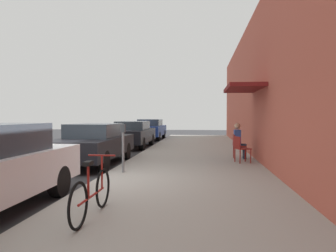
% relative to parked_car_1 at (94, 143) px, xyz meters
% --- Properties ---
extents(ground_plane, '(60.00, 60.00, 0.00)m').
position_rel_parked_car_1_xyz_m(ground_plane, '(1.10, -2.96, -0.73)').
color(ground_plane, '#2D2D30').
extents(sidewalk_slab, '(4.50, 32.00, 0.12)m').
position_rel_parked_car_1_xyz_m(sidewalk_slab, '(3.35, -0.96, -0.67)').
color(sidewalk_slab, '#9E9B93').
rests_on(sidewalk_slab, ground_plane).
extents(building_facade, '(1.40, 32.00, 5.55)m').
position_rel_parked_car_1_xyz_m(building_facade, '(5.75, -0.96, 2.04)').
color(building_facade, '#BC5442').
rests_on(building_facade, ground_plane).
extents(parked_car_1, '(1.80, 4.40, 1.40)m').
position_rel_parked_car_1_xyz_m(parked_car_1, '(0.00, 0.00, 0.00)').
color(parked_car_1, black).
rests_on(parked_car_1, ground_plane).
extents(parked_car_2, '(1.80, 4.40, 1.39)m').
position_rel_parked_car_1_xyz_m(parked_car_2, '(0.00, 5.86, -0.00)').
color(parked_car_2, black).
rests_on(parked_car_2, ground_plane).
extents(parked_car_3, '(1.80, 4.40, 1.44)m').
position_rel_parked_car_1_xyz_m(parked_car_3, '(0.00, 11.41, 0.02)').
color(parked_car_3, navy).
rests_on(parked_car_3, ground_plane).
extents(parking_meter, '(0.12, 0.10, 1.32)m').
position_rel_parked_car_1_xyz_m(parking_meter, '(1.55, -2.01, 0.16)').
color(parking_meter, slate).
rests_on(parking_meter, sidewalk_slab).
extents(bicycle_0, '(0.46, 1.71, 0.90)m').
position_rel_parked_car_1_xyz_m(bicycle_0, '(2.05, -5.80, -0.25)').
color(bicycle_0, black).
rests_on(bicycle_0, sidewalk_slab).
extents(cafe_chair_0, '(0.56, 0.56, 0.87)m').
position_rel_parked_car_1_xyz_m(cafe_chair_0, '(4.97, 0.16, -0.10)').
color(cafe_chair_0, maroon).
rests_on(cafe_chair_0, sidewalk_slab).
extents(cafe_chair_1, '(0.45, 0.45, 0.87)m').
position_rel_parked_car_1_xyz_m(cafe_chair_1, '(4.96, 1.14, -0.10)').
color(cafe_chair_1, maroon).
rests_on(cafe_chair_1, sidewalk_slab).
extents(seated_patron_1, '(0.43, 0.36, 1.29)m').
position_rel_parked_car_1_xyz_m(seated_patron_1, '(5.02, 1.14, 0.09)').
color(seated_patron_1, '#232838').
rests_on(seated_patron_1, sidewalk_slab).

